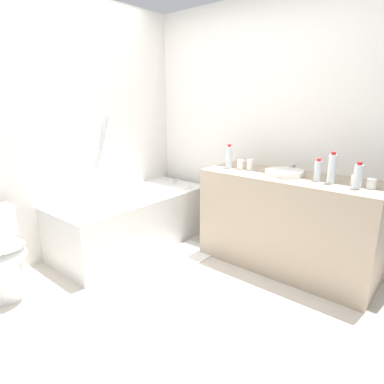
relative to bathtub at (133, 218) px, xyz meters
The scene contains 16 objects.
ground_plane 1.17m from the bathtub, 126.52° to the right, with size 4.17×4.17×0.00m, color beige.
wall_back_tiled 1.24m from the bathtub, 148.19° to the left, with size 3.57×0.10×2.50m, color silver.
wall_right_mirror 1.63m from the bathtub, 43.47° to the right, with size 0.10×2.96×2.50m, color silver.
bathtub is the anchor object (origin of this frame).
vanity_counter 1.59m from the bathtub, 67.45° to the right, with size 0.61×1.57×0.88m, color tan.
sink_basin 1.64m from the bathtub, 67.17° to the right, with size 0.34×0.34×0.05m, color white.
sink_faucet 1.72m from the bathtub, 60.64° to the right, with size 0.10×0.15×0.07m.
water_bottle_0 1.22m from the bathtub, 57.56° to the right, with size 0.07×0.07×0.23m.
water_bottle_1 2.19m from the bathtub, 75.93° to the right, with size 0.07×0.07×0.20m.
water_bottle_2 2.02m from the bathtub, 73.26° to the right, with size 0.06×0.06×0.25m.
water_bottle_3 1.92m from the bathtub, 71.44° to the right, with size 0.06×0.06×0.19m.
drinking_glass_0 1.36m from the bathtub, 60.98° to the right, with size 0.06×0.06×0.10m, color white.
drinking_glass_1 1.28m from the bathtub, 60.70° to the right, with size 0.06×0.06×0.09m, color white.
drinking_glass_2 2.17m from the bathtub, 73.30° to the right, with size 0.07×0.07×0.09m, color white.
drinking_glass_3 2.27m from the bathtub, 74.61° to the right, with size 0.07×0.07×0.08m, color white.
bath_mat 0.69m from the bathtub, 79.63° to the right, with size 0.68×0.41×0.01m, color white.
Camera 1 is at (-1.43, -1.69, 1.52)m, focal length 30.34 mm.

